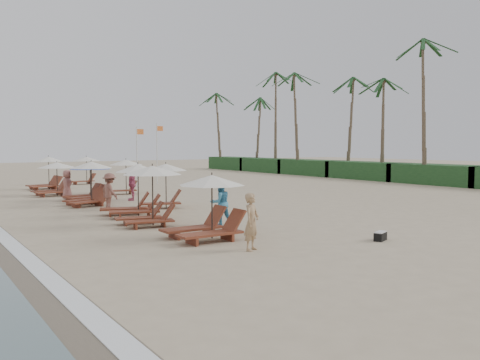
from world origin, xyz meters
TOP-DOWN VIEW (x-y plane):
  - ground at (0.00, 0.00)m, footprint 160.00×160.00m
  - shrub_hedge at (22.00, 14.50)m, footprint 3.20×53.00m
  - palm_row at (21.91, 15.40)m, footprint 7.00×52.00m
  - lounger_station_0 at (-5.62, -2.91)m, footprint 2.77×2.30m
  - lounger_station_1 at (-6.01, 0.84)m, footprint 2.64×2.41m
  - lounger_station_2 at (-5.58, 3.61)m, footprint 2.69×2.69m
  - lounger_station_3 at (-6.01, 8.64)m, footprint 2.59×2.38m
  - lounger_station_4 at (-5.39, 10.86)m, footprint 2.74×2.37m
  - lounger_station_5 at (-6.19, 15.04)m, footprint 2.75×2.42m
  - lounger_station_6 at (-5.56, 19.99)m, footprint 2.58×2.33m
  - inland_station_0 at (-3.10, 5.56)m, footprint 2.75×2.24m
  - inland_station_1 at (-2.09, 13.60)m, footprint 2.68×2.24m
  - inland_station_2 at (-1.67, 23.37)m, footprint 2.64×2.24m
  - beachgoer_near at (-5.35, -5.28)m, footprint 0.76×0.67m
  - beachgoer_mid_a at (-3.61, -0.68)m, footprint 0.91×0.74m
  - beachgoer_mid_b at (-5.72, 6.08)m, footprint 0.89×1.29m
  - beachgoer_far_a at (-3.14, 9.65)m, footprint 0.86×1.21m
  - beachgoer_far_b at (-6.14, 12.02)m, footprint 0.83×0.99m
  - duffel_bag at (-0.92, -6.43)m, footprint 0.61×0.45m
  - flag_pole_near at (0.47, 17.53)m, footprint 0.59×0.08m
  - flag_pole_far at (3.29, 20.16)m, footprint 0.60×0.08m

SIDE VIEW (x-z plane):
  - ground at x=0.00m, z-range 0.00..0.00m
  - duffel_bag at x=-0.92m, z-range 0.00..0.31m
  - shrub_hedge at x=22.00m, z-range 0.00..1.60m
  - beachgoer_near at x=-5.35m, z-range 0.00..1.74m
  - beachgoer_far_b at x=-6.14m, z-range 0.00..1.74m
  - beachgoer_mid_a at x=-3.61m, z-range 0.00..1.79m
  - beachgoer_mid_b at x=-5.72m, z-range 0.00..1.83m
  - beachgoer_far_a at x=-3.14m, z-range 0.00..1.91m
  - lounger_station_2 at x=-5.58m, z-range -0.16..2.16m
  - lounger_station_0 at x=-5.62m, z-range -0.07..2.09m
  - lounger_station_6 at x=-5.56m, z-range -0.14..2.21m
  - lounger_station_5 at x=-6.19m, z-range 0.03..2.12m
  - lounger_station_4 at x=-5.39m, z-range 0.00..2.16m
  - lounger_station_3 at x=-6.01m, z-range 0.00..2.31m
  - lounger_station_1 at x=-6.01m, z-range 0.09..2.45m
  - inland_station_0 at x=-3.10m, z-range 0.24..2.47m
  - inland_station_1 at x=-2.09m, z-range 0.29..2.51m
  - inland_station_2 at x=-1.67m, z-range 0.30..2.53m
  - flag_pole_near at x=0.47m, z-range 0.25..4.80m
  - flag_pole_far at x=3.29m, z-range 0.25..5.17m
  - palm_row at x=21.91m, z-range 3.76..16.06m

